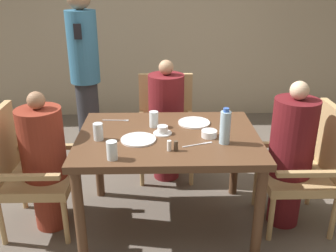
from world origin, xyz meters
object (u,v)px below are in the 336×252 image
at_px(chair_left_side, 25,168).
at_px(diner_in_far_chair, 166,120).
at_px(chair_far_side, 166,123).
at_px(bowl_small, 209,134).
at_px(water_bottle, 225,127).
at_px(chair_right_side, 309,165).
at_px(plate_main_left, 138,140).
at_px(standing_host, 85,70).
at_px(teacup_with_saucer, 163,131).
at_px(glass_tall_near, 112,150).
at_px(diner_in_left_chair, 44,161).
at_px(diner_in_right_chair, 291,154).
at_px(glass_tall_far, 98,132).
at_px(plate_main_right, 194,123).
at_px(glass_tall_mid, 154,119).

bearing_deg(chair_left_side, diner_in_far_chair, 34.72).
xyz_separation_m(chair_far_side, bowl_small, (0.29, -0.91, 0.28)).
height_order(chair_far_side, water_bottle, water_bottle).
bearing_deg(chair_right_side, plate_main_left, -176.01).
distance_m(standing_host, teacup_with_saucer, 1.41).
bearing_deg(glass_tall_near, bowl_small, 27.05).
bearing_deg(diner_in_left_chair, diner_in_right_chair, -0.00).
bearing_deg(diner_in_left_chair, water_bottle, -6.53).
height_order(diner_in_far_chair, diner_in_right_chair, diner_in_right_chair).
height_order(water_bottle, glass_tall_far, water_bottle).
bearing_deg(diner_in_far_chair, glass_tall_far, -121.29).
bearing_deg(standing_host, teacup_with_saucer, -57.34).
relative_size(teacup_with_saucer, glass_tall_far, 1.13).
height_order(diner_in_right_chair, plate_main_right, diner_in_right_chair).
xyz_separation_m(chair_far_side, glass_tall_mid, (-0.10, -0.72, 0.31)).
height_order(diner_in_right_chair, water_bottle, diner_in_right_chair).
bearing_deg(diner_in_right_chair, diner_in_far_chair, 141.14).
bearing_deg(bowl_small, glass_tall_near, -152.95).
relative_size(plate_main_left, glass_tall_near, 2.04).
xyz_separation_m(chair_right_side, teacup_with_saucer, (-1.09, 0.02, 0.28)).
distance_m(teacup_with_saucer, glass_tall_far, 0.46).
distance_m(chair_right_side, plate_main_right, 0.91).
height_order(diner_in_far_chair, standing_host, standing_host).
relative_size(chair_far_side, glass_tall_far, 7.81).
xyz_separation_m(plate_main_left, plate_main_right, (0.41, 0.31, 0.00)).
xyz_separation_m(teacup_with_saucer, glass_tall_near, (-0.32, -0.39, 0.04)).
xyz_separation_m(diner_in_far_chair, glass_tall_mid, (-0.10, -0.57, 0.23)).
xyz_separation_m(bowl_small, glass_tall_far, (-0.77, -0.03, 0.04)).
bearing_deg(glass_tall_far, glass_tall_mid, 30.85).
bearing_deg(bowl_small, chair_left_side, 178.38).
bearing_deg(chair_right_side, chair_left_side, 180.00).
bearing_deg(glass_tall_near, chair_left_side, 152.15).
height_order(standing_host, plate_main_left, standing_host).
relative_size(diner_in_right_chair, teacup_with_saucer, 8.45).
bearing_deg(diner_in_left_chair, plate_main_left, -7.20).
bearing_deg(bowl_small, teacup_with_saucer, 169.18).
relative_size(diner_in_far_chair, bowl_small, 10.18).
xyz_separation_m(chair_far_side, plate_main_right, (0.21, -0.66, 0.26)).
xyz_separation_m(diner_in_far_chair, diner_in_right_chair, (0.90, -0.73, 0.00)).
distance_m(teacup_with_saucer, bowl_small, 0.34).
height_order(diner_in_right_chair, standing_host, standing_host).
bearing_deg(chair_right_side, standing_host, 146.85).
bearing_deg(diner_in_far_chair, glass_tall_mid, -100.29).
relative_size(chair_left_side, water_bottle, 3.72).
height_order(chair_left_side, glass_tall_far, chair_left_side).
bearing_deg(plate_main_left, bowl_small, 5.72).
distance_m(chair_right_side, water_bottle, 0.78).
height_order(diner_in_left_chair, chair_right_side, diner_in_left_chair).
bearing_deg(standing_host, chair_right_side, -33.15).
distance_m(diner_in_far_chair, teacup_with_saucer, 0.73).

